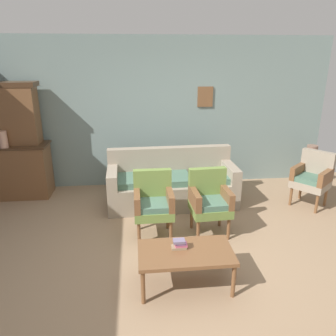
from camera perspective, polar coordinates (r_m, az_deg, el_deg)
ground_plane at (r=4.09m, az=0.70°, el=-16.13°), size 7.68×7.68×0.00m
wall_back_with_decor at (r=6.04m, az=-2.12°, el=9.50°), size 6.40×0.09×2.70m
side_cabinet at (r=6.24m, az=-25.00°, el=-0.41°), size 1.16×0.55×0.93m
cabinet_upper_hutch at (r=6.08m, az=-26.07°, el=8.61°), size 0.99×0.38×1.03m
vase_on_cabinet at (r=5.95m, az=-26.95°, el=4.49°), size 0.14×0.14×0.28m
floral_couch at (r=5.41m, az=0.68°, el=-2.97°), size 2.11×0.86×0.90m
armchair_row_middle at (r=4.41m, az=-2.58°, el=-5.85°), size 0.52×0.49×0.90m
armchair_by_doorway at (r=4.50m, az=7.29°, el=-5.47°), size 0.54×0.52×0.90m
wingback_chair_by_fireplace at (r=5.79m, az=23.98°, el=-1.36°), size 0.71×0.71×0.90m
coffee_table at (r=3.55m, az=3.10°, el=-14.91°), size 1.00×0.56×0.42m
book_stack_on_table at (r=3.54m, az=2.08°, el=-13.20°), size 0.17×0.10×0.11m
floor_vase_by_wall at (r=6.65m, az=23.58°, el=0.34°), size 0.19×0.19×0.80m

